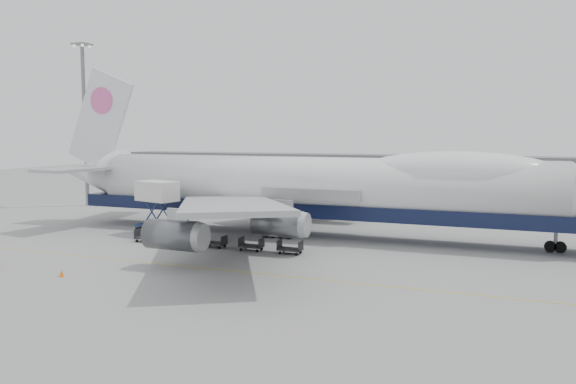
% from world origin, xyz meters
% --- Properties ---
extents(ground, '(260.00, 260.00, 0.00)m').
position_xyz_m(ground, '(0.00, 0.00, 0.00)').
color(ground, gray).
rests_on(ground, ground).
extents(apron_line, '(60.00, 0.15, 0.01)m').
position_xyz_m(apron_line, '(0.00, -6.00, 0.01)').
color(apron_line, gold).
rests_on(apron_line, ground).
extents(hangar, '(110.00, 8.00, 7.00)m').
position_xyz_m(hangar, '(-10.00, 70.00, 3.50)').
color(hangar, slate).
rests_on(hangar, ground).
extents(floodlight_mast, '(2.40, 2.40, 25.43)m').
position_xyz_m(floodlight_mast, '(-42.00, 24.00, 14.27)').
color(floodlight_mast, slate).
rests_on(floodlight_mast, ground).
extents(airliner, '(67.00, 55.30, 19.98)m').
position_xyz_m(airliner, '(0.64, 12.00, 5.62)').
color(airliner, white).
rests_on(airliner, ground).
extents(catering_truck, '(5.57, 4.44, 6.12)m').
position_xyz_m(catering_truck, '(-16.60, 6.21, 3.45)').
color(catering_truck, navy).
rests_on(catering_truck, ground).
extents(traffic_cone, '(0.39, 0.39, 0.58)m').
position_xyz_m(traffic_cone, '(-12.94, -12.68, 0.27)').
color(traffic_cone, orange).
rests_on(traffic_cone, ground).
extents(dolly_0, '(2.30, 1.35, 1.30)m').
position_xyz_m(dolly_0, '(-15.17, 1.99, 0.53)').
color(dolly_0, '#2D2D30').
rests_on(dolly_0, ground).
extents(dolly_1, '(2.30, 1.35, 1.30)m').
position_xyz_m(dolly_1, '(-11.07, 1.99, 0.53)').
color(dolly_1, '#2D2D30').
rests_on(dolly_1, ground).
extents(dolly_2, '(2.30, 1.35, 1.30)m').
position_xyz_m(dolly_2, '(-6.97, 1.99, 0.53)').
color(dolly_2, '#2D2D30').
rests_on(dolly_2, ground).
extents(dolly_3, '(2.30, 1.35, 1.30)m').
position_xyz_m(dolly_3, '(-2.88, 1.99, 0.53)').
color(dolly_3, '#2D2D30').
rests_on(dolly_3, ground).
extents(dolly_4, '(2.30, 1.35, 1.30)m').
position_xyz_m(dolly_4, '(1.22, 1.99, 0.53)').
color(dolly_4, '#2D2D30').
rests_on(dolly_4, ground).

